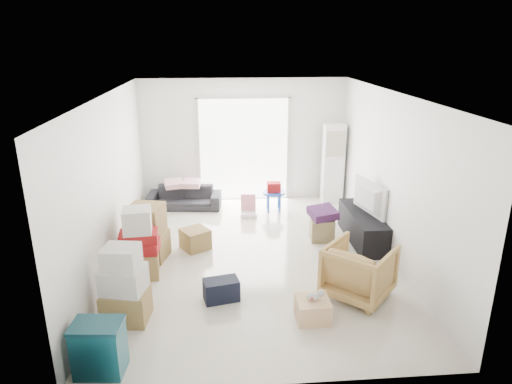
{
  "coord_description": "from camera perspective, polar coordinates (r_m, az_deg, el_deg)",
  "views": [
    {
      "loc": [
        -0.54,
        -6.91,
        3.49
      ],
      "look_at": [
        0.04,
        0.2,
        1.09
      ],
      "focal_mm": 32.0,
      "sensor_mm": 36.0,
      "label": 1
    }
  ],
  "objects": [
    {
      "name": "box_stack_c",
      "position": [
        7.76,
        -13.47,
        -4.98
      ],
      "size": [
        0.72,
        0.65,
        0.93
      ],
      "rotation": [
        0.0,
        0.0,
        -0.27
      ],
      "color": "olive",
      "rests_on": "room_shell"
    },
    {
      "name": "toy_walker",
      "position": [
        9.45,
        -0.94,
        -2.25
      ],
      "size": [
        0.35,
        0.31,
        0.44
      ],
      "rotation": [
        0.0,
        0.0,
        -0.08
      ],
      "color": "silver",
      "rests_on": "room_shell"
    },
    {
      "name": "pillow_left",
      "position": [
        9.86,
        -10.29,
        1.71
      ],
      "size": [
        0.42,
        0.37,
        0.11
      ],
      "primitive_type": "cube",
      "rotation": [
        0.0,
        0.0,
        0.25
      ],
      "color": "#F8B5C3",
      "rests_on": "sofa"
    },
    {
      "name": "armchair",
      "position": [
        6.64,
        12.77,
        -9.32
      ],
      "size": [
        1.15,
        1.15,
        0.86
      ],
      "primitive_type": "imported",
      "rotation": [
        0.0,
        0.0,
        2.42
      ],
      "color": "#AD824D",
      "rests_on": "room_shell"
    },
    {
      "name": "pillow_right",
      "position": [
        9.83,
        -8.06,
        1.81
      ],
      "size": [
        0.41,
        0.34,
        0.13
      ],
      "primitive_type": "cube",
      "rotation": [
        0.0,
        0.0,
        -0.11
      ],
      "color": "#F8B5C3",
      "rests_on": "sofa"
    },
    {
      "name": "box_stack_a",
      "position": [
        6.18,
        -16.12,
        -11.46
      ],
      "size": [
        0.62,
        0.53,
        1.04
      ],
      "rotation": [
        0.0,
        0.0,
        -0.17
      ],
      "color": "olive",
      "rests_on": "room_shell"
    },
    {
      "name": "storage_bins",
      "position": [
        5.49,
        -19.01,
        -17.95
      ],
      "size": [
        0.57,
        0.42,
        0.62
      ],
      "rotation": [
        0.0,
        0.0,
        -0.09
      ],
      "color": "#104B58",
      "rests_on": "room_shell"
    },
    {
      "name": "sliding_door",
      "position": [
        10.15,
        -1.54,
        5.84
      ],
      "size": [
        2.1,
        0.04,
        2.33
      ],
      "color": "white",
      "rests_on": "room_shell"
    },
    {
      "name": "ottoman",
      "position": [
        8.4,
        8.24,
        -4.59
      ],
      "size": [
        0.44,
        0.44,
        0.41
      ],
      "primitive_type": "cube",
      "rotation": [
        0.0,
        0.0,
        -0.08
      ],
      "color": "olive",
      "rests_on": "room_shell"
    },
    {
      "name": "room_shell",
      "position": [
        7.25,
        -0.2,
        1.46
      ],
      "size": [
        4.98,
        6.48,
        3.18
      ],
      "color": "beige",
      "rests_on": "ground"
    },
    {
      "name": "loose_box",
      "position": [
        8.05,
        -7.6,
        -5.84
      ],
      "size": [
        0.59,
        0.59,
        0.36
      ],
      "primitive_type": "cube",
      "rotation": [
        0.0,
        0.0,
        0.56
      ],
      "color": "olive",
      "rests_on": "room_shell"
    },
    {
      "name": "television",
      "position": [
        8.36,
        13.33,
        -2.14
      ],
      "size": [
        0.79,
        1.11,
        0.13
      ],
      "primitive_type": "imported",
      "rotation": [
        0.0,
        0.0,
        1.8
      ],
      "color": "black",
      "rests_on": "tv_console"
    },
    {
      "name": "ac_tower",
      "position": [
        10.22,
        9.59,
        3.54
      ],
      "size": [
        0.45,
        0.3,
        1.75
      ],
      "primitive_type": "cube",
      "color": "white",
      "rests_on": "room_shell"
    },
    {
      "name": "wood_crate",
      "position": [
        6.18,
        7.1,
        -14.34
      ],
      "size": [
        0.43,
        0.43,
        0.28
      ],
      "primitive_type": "cube",
      "rotation": [
        0.0,
        0.0,
        0.02
      ],
      "color": "tan",
      "rests_on": "room_shell"
    },
    {
      "name": "sofa",
      "position": [
        9.96,
        -8.96,
        -0.24
      ],
      "size": [
        1.61,
        0.61,
        0.61
      ],
      "primitive_type": "imported",
      "rotation": [
        0.0,
        0.0,
        -0.1
      ],
      "color": "#27272C",
      "rests_on": "room_shell"
    },
    {
      "name": "tv_console",
      "position": [
        8.48,
        13.17,
        -4.24
      ],
      "size": [
        0.48,
        1.6,
        0.53
      ],
      "primitive_type": "cube",
      "color": "black",
      "rests_on": "room_shell"
    },
    {
      "name": "blanket",
      "position": [
        8.3,
        8.33,
        -2.85
      ],
      "size": [
        0.53,
        0.53,
        0.14
      ],
      "primitive_type": "cube",
      "rotation": [
        0.0,
        0.0,
        0.2
      ],
      "color": "#4C2153",
      "rests_on": "ottoman"
    },
    {
      "name": "duffel_bag",
      "position": [
        6.54,
        -4.36,
        -12.1
      ],
      "size": [
        0.53,
        0.38,
        0.31
      ],
      "primitive_type": "cube",
      "rotation": [
        0.0,
        0.0,
        0.21
      ],
      "color": "black",
      "rests_on": "room_shell"
    },
    {
      "name": "plush_bunny",
      "position": [
        6.09,
        7.42,
        -12.71
      ],
      "size": [
        0.25,
        0.15,
        0.12
      ],
      "rotation": [
        0.0,
        0.0,
        0.46
      ],
      "color": "#B2ADA8",
      "rests_on": "wood_crate"
    },
    {
      "name": "kids_table",
      "position": [
        9.64,
        2.23,
        0.16
      ],
      "size": [
        0.49,
        0.49,
        0.62
      ],
      "rotation": [
        0.0,
        0.0,
        -0.2
      ],
      "color": "#1B45B1",
      "rests_on": "room_shell"
    },
    {
      "name": "box_stack_b",
      "position": [
        7.23,
        -14.36,
        -6.65
      ],
      "size": [
        0.59,
        0.59,
        1.09
      ],
      "rotation": [
        0.0,
        0.0,
        0.05
      ],
      "color": "olive",
      "rests_on": "room_shell"
    }
  ]
}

